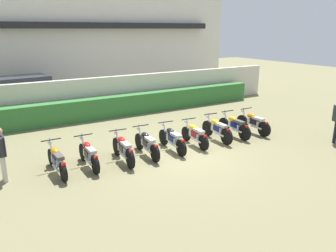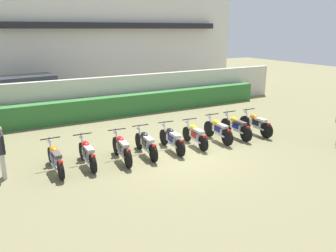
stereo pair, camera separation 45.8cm
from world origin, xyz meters
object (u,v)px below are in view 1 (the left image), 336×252
(motorcycle_in_row_0, at_px, (57,160))
(motorcycle_in_row_6, at_px, (217,129))
(motorcycle_in_row_4, at_px, (172,139))
(motorcycle_in_row_7, at_px, (234,125))
(motorcycle_in_row_5, at_px, (195,134))
(inspector_person, at_px, (1,150))
(parked_car, at_px, (24,95))
(motorcycle_in_row_3, at_px, (147,143))
(motorcycle_in_row_1, at_px, (89,154))
(motorcycle_in_row_8, at_px, (253,122))
(motorcycle_in_row_2, at_px, (123,148))

(motorcycle_in_row_0, height_order, motorcycle_in_row_6, motorcycle_in_row_6)
(motorcycle_in_row_4, bearing_deg, motorcycle_in_row_7, -85.47)
(motorcycle_in_row_0, relative_size, motorcycle_in_row_5, 1.06)
(inspector_person, bearing_deg, motorcycle_in_row_0, -11.07)
(parked_car, height_order, motorcycle_in_row_3, parked_car)
(parked_car, bearing_deg, motorcycle_in_row_1, -94.77)
(motorcycle_in_row_1, height_order, motorcycle_in_row_7, motorcycle_in_row_7)
(motorcycle_in_row_0, xyz_separation_m, motorcycle_in_row_8, (7.95, -0.09, 0.02))
(motorcycle_in_row_0, bearing_deg, parked_car, -4.64)
(motorcycle_in_row_3, bearing_deg, motorcycle_in_row_6, -85.54)
(motorcycle_in_row_2, height_order, motorcycle_in_row_6, motorcycle_in_row_6)
(motorcycle_in_row_5, bearing_deg, motorcycle_in_row_2, 94.69)
(motorcycle_in_row_3, relative_size, motorcycle_in_row_7, 1.03)
(motorcycle_in_row_0, bearing_deg, motorcycle_in_row_3, -93.35)
(motorcycle_in_row_1, bearing_deg, motorcycle_in_row_3, -91.44)
(motorcycle_in_row_4, xyz_separation_m, motorcycle_in_row_5, (0.99, 0.00, -0.01))
(parked_car, relative_size, motorcycle_in_row_5, 2.66)
(motorcycle_in_row_3, bearing_deg, inspector_person, 89.01)
(parked_car, xyz_separation_m, inspector_person, (-1.85, -8.25, -0.01))
(motorcycle_in_row_1, height_order, motorcycle_in_row_4, motorcycle_in_row_4)
(motorcycle_in_row_4, xyz_separation_m, motorcycle_in_row_6, (2.08, 0.06, 0.01))
(motorcycle_in_row_1, bearing_deg, motorcycle_in_row_2, -96.65)
(motorcycle_in_row_1, distance_m, motorcycle_in_row_6, 5.09)
(motorcycle_in_row_4, distance_m, motorcycle_in_row_8, 3.97)
(parked_car, distance_m, inspector_person, 8.46)
(inspector_person, bearing_deg, motorcycle_in_row_4, -4.07)
(motorcycle_in_row_3, xyz_separation_m, motorcycle_in_row_7, (3.99, 0.06, 0.01))
(motorcycle_in_row_8, bearing_deg, inspector_person, 87.37)
(motorcycle_in_row_5, relative_size, motorcycle_in_row_8, 0.95)
(inspector_person, bearing_deg, motorcycle_in_row_2, -7.19)
(motorcycle_in_row_0, relative_size, motorcycle_in_row_3, 0.98)
(motorcycle_in_row_2, distance_m, motorcycle_in_row_7, 4.89)
(motorcycle_in_row_0, relative_size, motorcycle_in_row_2, 1.00)
(motorcycle_in_row_0, distance_m, motorcycle_in_row_1, 0.97)
(motorcycle_in_row_5, bearing_deg, inspector_person, 90.13)
(motorcycle_in_row_3, relative_size, motorcycle_in_row_8, 1.03)
(parked_car, xyz_separation_m, motorcycle_in_row_5, (4.51, -8.63, -0.50))
(motorcycle_in_row_4, bearing_deg, motorcycle_in_row_0, 91.52)
(motorcycle_in_row_1, height_order, motorcycle_in_row_2, motorcycle_in_row_2)
(motorcycle_in_row_1, distance_m, motorcycle_in_row_8, 6.98)
(motorcycle_in_row_2, height_order, motorcycle_in_row_5, motorcycle_in_row_2)
(motorcycle_in_row_5, relative_size, inspector_person, 1.12)
(motorcycle_in_row_7, bearing_deg, motorcycle_in_row_4, 92.62)
(motorcycle_in_row_6, bearing_deg, motorcycle_in_row_0, 92.28)
(motorcycle_in_row_1, bearing_deg, motorcycle_in_row_6, -89.96)
(motorcycle_in_row_4, relative_size, inspector_person, 1.20)
(motorcycle_in_row_0, xyz_separation_m, motorcycle_in_row_2, (2.07, -0.16, 0.02))
(motorcycle_in_row_3, xyz_separation_m, motorcycle_in_row_6, (3.08, 0.04, 0.01))
(motorcycle_in_row_2, bearing_deg, motorcycle_in_row_4, -84.53)
(motorcycle_in_row_1, bearing_deg, motorcycle_in_row_5, -90.80)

